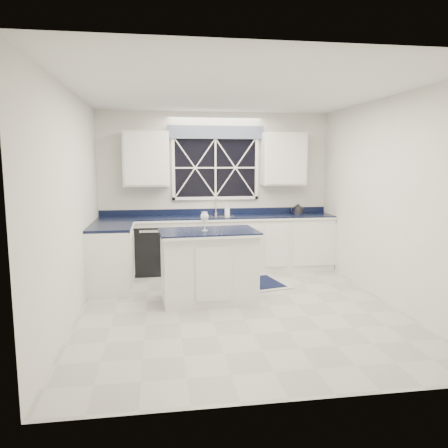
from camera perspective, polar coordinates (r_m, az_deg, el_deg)
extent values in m
plane|color=#ACABA7|center=(5.73, 1.87, -10.82)|extent=(4.50, 4.50, 0.00)
cube|color=silver|center=(7.65, -1.15, 4.36)|extent=(4.00, 0.10, 2.70)
cube|color=white|center=(7.48, -0.83, -2.69)|extent=(3.98, 0.60, 0.90)
cube|color=white|center=(6.66, -14.55, -4.32)|extent=(0.60, 1.00, 0.90)
cube|color=black|center=(7.40, -0.84, 0.88)|extent=(3.98, 0.64, 0.04)
cube|color=black|center=(7.42, -9.29, -3.20)|extent=(0.60, 0.58, 0.82)
cube|color=black|center=(7.61, -1.13, 7.35)|extent=(1.40, 0.02, 1.00)
cube|color=slate|center=(7.56, -1.09, 11.90)|extent=(1.65, 0.04, 0.22)
cube|color=white|center=(7.40, -10.14, 8.36)|extent=(0.75, 0.34, 0.90)
cube|color=white|center=(7.71, 7.78, 8.41)|extent=(0.75, 0.34, 0.90)
cylinder|color=silver|center=(7.61, -1.07, 1.39)|extent=(0.05, 0.05, 0.04)
cylinder|color=silver|center=(7.60, -1.07, 2.44)|extent=(0.02, 0.02, 0.28)
cylinder|color=silver|center=(7.50, -0.98, 3.36)|extent=(0.02, 0.18, 0.02)
cube|color=white|center=(5.88, -2.03, -5.65)|extent=(1.26, 0.79, 0.92)
cube|color=black|center=(5.79, -2.06, -1.04)|extent=(1.33, 0.85, 0.04)
cube|color=#B1B0AC|center=(6.66, 2.00, -8.01)|extent=(1.56, 1.14, 0.01)
cube|color=black|center=(6.65, 2.00, -7.93)|extent=(1.38, 0.95, 0.01)
cylinder|color=#2A2A2C|center=(7.84, 9.63, 1.80)|extent=(0.17, 0.17, 0.13)
cone|color=#2A2A2C|center=(7.83, 9.64, 2.45)|extent=(0.14, 0.14, 0.05)
torus|color=#2A2A2C|center=(7.81, 9.09, 1.85)|extent=(0.11, 0.03, 0.10)
cylinder|color=#2A2A2C|center=(7.88, 10.22, 1.95)|extent=(0.06, 0.02, 0.08)
cylinder|color=silver|center=(5.76, -2.54, -0.83)|extent=(0.08, 0.08, 0.01)
cylinder|color=silver|center=(5.75, -2.55, -0.14)|extent=(0.01, 0.01, 0.13)
ellipsoid|color=silver|center=(5.74, -2.55, 0.96)|extent=(0.11, 0.11, 0.13)
cylinder|color=#DACF73|center=(5.74, -2.55, 0.72)|extent=(0.09, 0.09, 0.06)
imported|color=silver|center=(7.63, 0.40, 1.92)|extent=(0.08, 0.09, 0.17)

